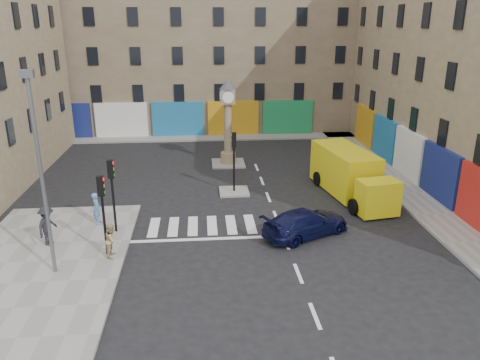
{
  "coord_description": "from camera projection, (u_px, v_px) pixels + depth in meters",
  "views": [
    {
      "loc": [
        -3.92,
        -19.12,
        10.17
      ],
      "look_at": [
        -1.92,
        4.54,
        2.0
      ],
      "focal_mm": 35.0,
      "sensor_mm": 36.0,
      "label": 1
    }
  ],
  "objects": [
    {
      "name": "traffic_light_island",
      "position": [
        234.0,
        152.0,
        28.17
      ],
      "size": [
        0.28,
        0.22,
        3.7
      ],
      "color": "black",
      "rests_on": "island_near"
    },
    {
      "name": "pedestrian_tan",
      "position": [
        112.0,
        240.0,
        20.68
      ],
      "size": [
        0.67,
        0.82,
        1.55
      ],
      "primitive_type": "imported",
      "rotation": [
        0.0,
        0.0,
        1.45
      ],
      "color": "tan",
      "rests_on": "sidewalk_left"
    },
    {
      "name": "pedestrian_blue",
      "position": [
        97.0,
        208.0,
        24.0
      ],
      "size": [
        0.53,
        0.68,
        1.67
      ],
      "primitive_type": "imported",
      "rotation": [
        0.0,
        0.0,
        1.79
      ],
      "color": "#5283BC",
      "rests_on": "sidewalk_left"
    },
    {
      "name": "sidewalk_left",
      "position": [
        30.0,
        284.0,
        18.85
      ],
      "size": [
        7.0,
        16.0,
        0.15
      ],
      "primitive_type": "cube",
      "color": "gray",
      "rests_on": "ground"
    },
    {
      "name": "yellow_van",
      "position": [
        350.0,
        174.0,
        28.17
      ],
      "size": [
        3.46,
        7.69,
        2.7
      ],
      "rotation": [
        0.0,
        0.0,
        0.16
      ],
      "color": "yellow",
      "rests_on": "ground"
    },
    {
      "name": "lamp_post",
      "position": [
        40.0,
        166.0,
        18.13
      ],
      "size": [
        0.5,
        0.25,
        8.3
      ],
      "color": "#595B60",
      "rests_on": "sidewalk_left"
    },
    {
      "name": "traffic_light_left_near",
      "position": [
        102.0,
        203.0,
        20.31
      ],
      "size": [
        0.28,
        0.22,
        3.7
      ],
      "color": "black",
      "rests_on": "sidewalk_left"
    },
    {
      "name": "navy_sedan",
      "position": [
        306.0,
        223.0,
        23.05
      ],
      "size": [
        4.95,
        3.76,
        1.33
      ],
      "primitive_type": "imported",
      "rotation": [
        0.0,
        0.0,
        2.04
      ],
      "color": "black",
      "rests_on": "ground"
    },
    {
      "name": "clock_pillar",
      "position": [
        228.0,
        117.0,
        33.5
      ],
      "size": [
        1.2,
        1.2,
        6.1
      ],
      "color": "#998664",
      "rests_on": "island_far"
    },
    {
      "name": "pedestrian_dark",
      "position": [
        47.0,
        226.0,
        21.69
      ],
      "size": [
        1.03,
        1.38,
        1.91
      ],
      "primitive_type": "imported",
      "rotation": [
        0.0,
        0.0,
        1.28
      ],
      "color": "black",
      "rests_on": "sidewalk_left"
    },
    {
      "name": "island_far",
      "position": [
        228.0,
        163.0,
        34.64
      ],
      "size": [
        2.4,
        2.4,
        0.12
      ],
      "primitive_type": "cube",
      "color": "gray",
      "rests_on": "ground"
    },
    {
      "name": "sidewalk_right",
      "position": [
        389.0,
        176.0,
        31.72
      ],
      "size": [
        2.6,
        30.0,
        0.15
      ],
      "primitive_type": "cube",
      "color": "gray",
      "rests_on": "ground"
    },
    {
      "name": "traffic_light_left_far",
      "position": [
        112.0,
        184.0,
        22.57
      ],
      "size": [
        0.28,
        0.22,
        3.7
      ],
      "color": "black",
      "rests_on": "sidewalk_left"
    },
    {
      "name": "building_far",
      "position": [
        198.0,
        38.0,
        44.93
      ],
      "size": [
        32.0,
        10.0,
        17.0
      ],
      "primitive_type": "cube",
      "color": "#856E58",
      "rests_on": "ground"
    },
    {
      "name": "ground",
      "position": [
        290.0,
        251.0,
        21.63
      ],
      "size": [
        120.0,
        120.0,
        0.0
      ],
      "primitive_type": "plane",
      "color": "black",
      "rests_on": "ground"
    },
    {
      "name": "island_near",
      "position": [
        234.0,
        191.0,
        28.99
      ],
      "size": [
        1.8,
        1.8,
        0.12
      ],
      "primitive_type": "cube",
      "color": "gray",
      "rests_on": "ground"
    },
    {
      "name": "sidewalk_far",
      "position": [
        201.0,
        137.0,
        42.21
      ],
      "size": [
        32.0,
        2.4,
        0.15
      ],
      "primitive_type": "cube",
      "color": "gray",
      "rests_on": "ground"
    }
  ]
}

